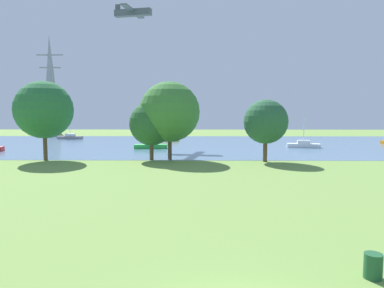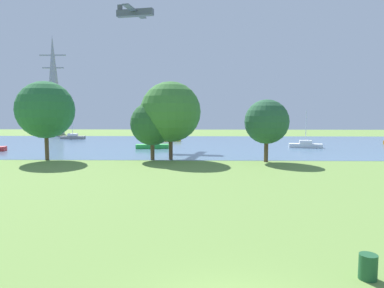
% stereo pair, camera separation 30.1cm
% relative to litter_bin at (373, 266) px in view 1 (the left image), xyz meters
% --- Properties ---
extents(ground_plane, '(160.00, 160.00, 0.00)m').
position_rel_litter_bin_xyz_m(ground_plane, '(-4.48, 19.21, -0.40)').
color(ground_plane, olive).
extents(litter_bin, '(0.56, 0.56, 0.80)m').
position_rel_litter_bin_xyz_m(litter_bin, '(0.00, 0.00, 0.00)').
color(litter_bin, '#1E512D').
rests_on(litter_bin, ground).
extents(water_surface, '(140.00, 40.00, 0.02)m').
position_rel_litter_bin_xyz_m(water_surface, '(-4.48, 47.21, -0.39)').
color(water_surface, slate).
rests_on(water_surface, ground).
extents(sailboat_yellow, '(5.00, 2.38, 6.62)m').
position_rel_litter_bin_xyz_m(sailboat_yellow, '(-11.42, 53.05, 0.06)').
color(sailboat_yellow, yellow).
rests_on(sailboat_yellow, water_surface).
extents(sailboat_green, '(4.92, 1.93, 5.40)m').
position_rel_litter_bin_xyz_m(sailboat_green, '(-12.42, 40.03, 0.05)').
color(sailboat_green, green).
rests_on(sailboat_green, water_surface).
extents(sailboat_white, '(5.01, 2.48, 5.73)m').
position_rel_litter_bin_xyz_m(sailboat_white, '(10.53, 41.73, 0.05)').
color(sailboat_white, white).
rests_on(sailboat_white, water_surface).
extents(sailboat_gray, '(4.87, 1.74, 5.95)m').
position_rel_litter_bin_xyz_m(sailboat_gray, '(-31.13, 58.40, 0.05)').
color(sailboat_gray, gray).
rests_on(sailboat_gray, water_surface).
extents(tree_mid_shore, '(6.31, 6.31, 8.73)m').
position_rel_litter_bin_xyz_m(tree_mid_shore, '(-22.44, 27.30, 5.17)').
color(tree_mid_shore, brown).
rests_on(tree_mid_shore, ground).
extents(tree_west_near, '(4.83, 4.83, 6.47)m').
position_rel_litter_bin_xyz_m(tree_west_near, '(-10.65, 27.54, 3.64)').
color(tree_west_near, brown).
rests_on(tree_west_near, ground).
extents(tree_east_near, '(6.71, 6.71, 8.71)m').
position_rel_litter_bin_xyz_m(tree_east_near, '(-8.64, 27.87, 4.95)').
color(tree_east_near, brown).
rests_on(tree_east_near, ground).
extents(tree_west_far, '(4.73, 4.73, 6.67)m').
position_rel_litter_bin_xyz_m(tree_west_far, '(1.73, 26.38, 3.89)').
color(tree_west_far, brown).
rests_on(tree_west_far, ground).
extents(electricity_pylon, '(6.40, 4.40, 23.98)m').
position_rel_litter_bin_xyz_m(electricity_pylon, '(-41.20, 73.78, 11.60)').
color(electricity_pylon, gray).
rests_on(electricity_pylon, ground).
extents(light_aircraft, '(6.49, 8.46, 2.10)m').
position_rel_litter_bin_xyz_m(light_aircraft, '(-16.52, 49.50, 21.80)').
color(light_aircraft, '#4C5156').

